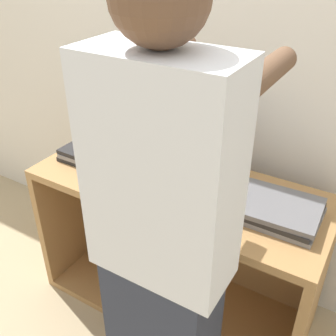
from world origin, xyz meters
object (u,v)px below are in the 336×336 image
laptop_open (183,168)px  laptop_stack_left (105,154)px  laptop_stack_right (269,207)px  person (164,256)px

laptop_open → laptop_stack_left: bearing=-173.2°
laptop_stack_left → laptop_open: bearing=6.8°
laptop_open → laptop_stack_right: (0.41, -0.05, -0.02)m
laptop_open → laptop_stack_right: 0.41m
laptop_stack_left → laptop_stack_right: 0.81m
person → laptop_open: bearing=113.5°
laptop_stack_right → person: 0.54m
laptop_stack_right → person: size_ratio=0.23×
laptop_stack_right → laptop_stack_left: bearing=179.9°
person → laptop_stack_left: bearing=141.7°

